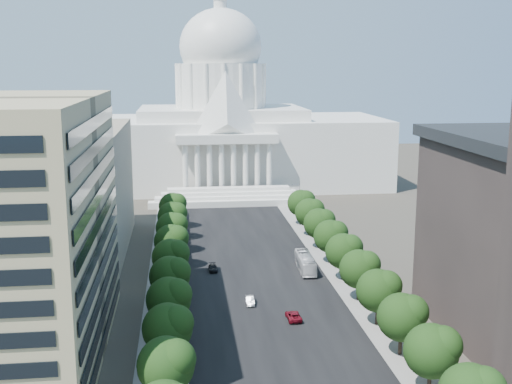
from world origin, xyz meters
name	(u,v)px	position (x,y,z in m)	size (l,w,h in m)	color
road_asphalt	(249,257)	(0.00, 90.00, 0.00)	(30.00, 260.00, 0.01)	black
sidewalk_left	(168,260)	(-19.00, 90.00, 0.00)	(8.00, 260.00, 0.02)	gray
sidewalk_right	(328,255)	(19.00, 90.00, 0.00)	(8.00, 260.00, 0.02)	gray
capitol	(222,132)	(0.00, 184.89, 20.01)	(120.00, 56.00, 73.00)	white
office_block_left_far	(44,191)	(-48.00, 100.00, 15.00)	(38.00, 52.00, 30.00)	gray
tree_l_b	(168,364)	(-17.66, 23.81, 6.45)	(7.79, 7.60, 9.97)	#33261C
tree_l_c	(170,327)	(-17.66, 35.81, 6.45)	(7.79, 7.60, 9.97)	#33261C
tree_l_d	(171,298)	(-17.66, 47.81, 6.45)	(7.79, 7.60, 9.97)	#33261C
tree_l_e	(171,275)	(-17.66, 59.81, 6.45)	(7.79, 7.60, 9.97)	#33261C
tree_l_f	(172,256)	(-17.66, 71.81, 6.45)	(7.79, 7.60, 9.97)	#33261C
tree_l_g	(173,240)	(-17.66, 83.81, 6.45)	(7.79, 7.60, 9.97)	#33261C
tree_l_h	(173,227)	(-17.66, 95.81, 6.45)	(7.79, 7.60, 9.97)	#33261C
tree_l_i	(173,215)	(-17.66, 107.81, 6.45)	(7.79, 7.60, 9.97)	#33261C
tree_l_j	(174,205)	(-17.66, 119.81, 6.45)	(7.79, 7.60, 9.97)	#33261C
tree_r_b	(434,349)	(18.34, 23.81, 6.45)	(7.79, 7.60, 9.97)	#33261C
tree_r_c	(404,316)	(18.34, 35.81, 6.45)	(7.79, 7.60, 9.97)	#33261C
tree_r_d	(380,289)	(18.34, 47.81, 6.45)	(7.79, 7.60, 9.97)	#33261C
tree_r_e	(361,268)	(18.34, 59.81, 6.45)	(7.79, 7.60, 9.97)	#33261C
tree_r_f	(345,250)	(18.34, 71.81, 6.45)	(7.79, 7.60, 9.97)	#33261C
tree_r_g	(332,235)	(18.34, 83.81, 6.45)	(7.79, 7.60, 9.97)	#33261C
tree_r_h	(320,223)	(18.34, 95.81, 6.45)	(7.79, 7.60, 9.97)	#33261C
tree_r_i	(311,212)	(18.34, 107.81, 6.45)	(7.79, 7.60, 9.97)	#33261C
tree_r_j	(302,202)	(18.34, 119.81, 6.45)	(7.79, 7.60, 9.97)	#33261C
streetlight_b	(415,321)	(19.90, 35.00, 5.82)	(2.61, 0.44, 9.00)	gray
streetlight_c	(369,270)	(19.90, 60.00, 5.82)	(2.61, 0.44, 9.00)	gray
streetlight_d	(337,236)	(19.90, 85.00, 5.82)	(2.61, 0.44, 9.00)	gray
streetlight_e	(315,212)	(19.90, 110.00, 5.82)	(2.61, 0.44, 9.00)	gray
streetlight_f	(298,194)	(19.90, 135.00, 5.82)	(2.61, 0.44, 9.00)	gray
car_silver	(250,300)	(-3.02, 60.16, 0.72)	(1.52, 4.35, 1.43)	#989A9F
car_red	(293,316)	(3.85, 51.61, 0.72)	(2.38, 5.16, 1.43)	maroon
car_dark_b	(213,268)	(-8.95, 80.83, 0.66)	(1.85, 4.55, 1.32)	black
city_bus	(305,263)	(11.34, 78.87, 1.80)	(3.02, 12.91, 3.60)	silver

